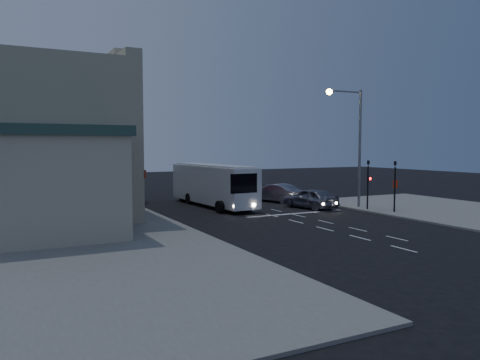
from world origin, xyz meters
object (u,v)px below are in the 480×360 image
tour_bus (213,184)px  car_suv (310,198)px  car_sedan_c (214,184)px  traffic_signal_main (368,178)px  car_sedan_b (246,189)px  street_tree (112,150)px  car_sedan_a (276,193)px  car_extra (200,181)px  streetlight (353,134)px  regulatory_sign (395,190)px  traffic_signal_side (395,180)px

tour_bus → car_suv: bearing=-39.9°
car_sedan_c → traffic_signal_main: traffic_signal_main is taller
car_sedan_b → tour_bus: bearing=31.3°
car_sedan_c → street_tree: street_tree is taller
tour_bus → car_sedan_a: bearing=-1.0°
traffic_signal_main → street_tree: (-15.81, 14.25, 2.08)m
car_sedan_a → car_extra: bearing=-105.9°
tour_bus → car_sedan_b: size_ratio=2.36×
street_tree → streetlight: bearing=-39.5°
regulatory_sign → car_sedan_b: bearing=109.1°
car_sedan_a → traffic_signal_side: 10.72m
tour_bus → street_tree: street_tree is taller
car_sedan_b → car_sedan_c: (-0.58, 6.35, 0.03)m
car_sedan_a → regulatory_sign: (4.89, -8.89, 0.81)m
car_sedan_c → car_extra: (0.27, 4.64, 0.00)m
car_suv → car_extra: car_suv is taller
car_sedan_c → car_suv: bearing=88.1°
traffic_signal_side → regulatory_sign: size_ratio=1.86×
street_tree → car_sedan_a: bearing=-26.8°
car_suv → car_extra: bearing=-100.2°
traffic_signal_side → regulatory_sign: bearing=43.9°
car_sedan_b → car_extra: bearing=-100.1°
traffic_signal_main → traffic_signal_side: bearing=-70.5°
car_sedan_b → car_sedan_c: bearing=-96.5°
car_sedan_a → car_extra: car_sedan_a is taller
car_sedan_b → car_extra: size_ratio=1.08×
streetlight → street_tree: bearing=140.5°
car_sedan_b → car_sedan_c: size_ratio=0.92×
car_suv → traffic_signal_main: size_ratio=1.14×
street_tree → traffic_signal_main: bearing=-42.0°
car_sedan_c → regulatory_sign: regulatory_sign is taller
car_sedan_a → car_sedan_b: 5.40m
regulatory_sign → streetlight: (-1.96, 2.44, 4.14)m
car_sedan_b → traffic_signal_main: bearing=92.0°
car_sedan_a → car_sedan_b: (-0.05, 5.40, -0.11)m
car_sedan_a → car_sedan_b: car_sedan_a is taller
tour_bus → car_extra: 17.61m
car_sedan_c → traffic_signal_main: 20.07m
car_sedan_c → streetlight: (3.57, -18.20, 5.02)m
tour_bus → car_extra: (5.71, 16.62, -1.10)m
traffic_signal_side → regulatory_sign: traffic_signal_side is taller
car_extra → streetlight: bearing=89.5°
traffic_signal_main → regulatory_sign: bearing=-30.8°
traffic_signal_main → traffic_signal_side: same height
car_suv → car_extra: 21.25m
regulatory_sign → tour_bus: bearing=141.7°
tour_bus → car_sedan_b: 8.33m
tour_bus → traffic_signal_side: size_ratio=2.70×
car_sedan_b → streetlight: (2.99, -11.86, 5.05)m
tour_bus → traffic_signal_main: (9.27, -7.64, 0.60)m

